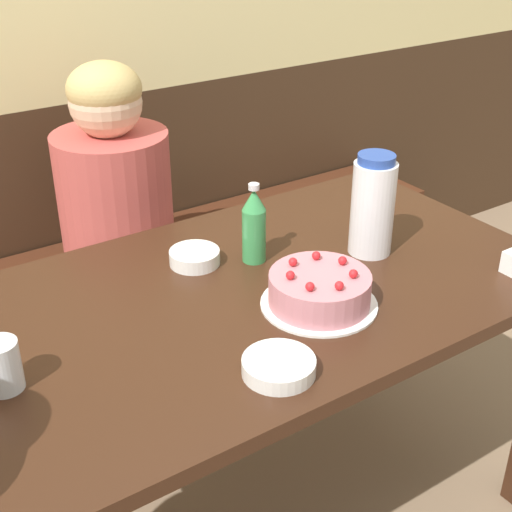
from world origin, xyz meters
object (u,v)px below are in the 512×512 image
bench_seat (127,313)px  bowl_rice_small (279,366)px  soju_bottle (254,225)px  person_teal_shirt (121,253)px  water_pitcher (373,206)px  glass_water_tall (2,366)px  birthday_cake (320,290)px  bowl_soup_white (195,257)px

bench_seat → bowl_rice_small: bowl_rice_small is taller
soju_bottle → bench_seat: bearing=95.0°
soju_bottle → person_teal_shirt: (-0.12, 0.56, -0.29)m
bench_seat → water_pitcher: bearing=-68.5°
glass_water_tall → person_teal_shirt: 0.93m
bench_seat → person_teal_shirt: bearing=-111.7°
soju_bottle → bowl_rice_small: (-0.21, -0.41, -0.08)m
birthday_cake → glass_water_tall: 0.68m
bowl_rice_small → bowl_soup_white: bearing=80.1°
bowl_rice_small → person_teal_shirt: person_teal_shirt is taller
water_pitcher → bowl_soup_white: bearing=154.5°
soju_bottle → bowl_soup_white: (-0.13, 0.07, -0.08)m
bowl_soup_white → bowl_rice_small: bearing=-99.9°
water_pitcher → glass_water_tall: 0.94m
glass_water_tall → soju_bottle: bearing=13.3°
birthday_cake → glass_water_tall: size_ratio=2.58×
birthday_cake → bowl_rice_small: bearing=-145.4°
water_pitcher → person_teal_shirt: 0.85m
bench_seat → birthday_cake: bearing=-86.2°
soju_bottle → glass_water_tall: (-0.67, -0.16, -0.05)m
bench_seat → person_teal_shirt: 0.37m
water_pitcher → bowl_soup_white: (-0.40, 0.19, -0.11)m
bench_seat → birthday_cake: size_ratio=9.48×
water_pitcher → soju_bottle: 0.30m
bowl_rice_small → water_pitcher: bearing=30.2°
bowl_soup_white → glass_water_tall: 0.58m
person_teal_shirt → soju_bottle: bearing=12.4°
water_pitcher → bowl_soup_white: 0.46m
water_pitcher → glass_water_tall: bearing=-178.1°
bench_seat → soju_bottle: bearing=-85.0°
glass_water_tall → water_pitcher: bearing=1.9°
bench_seat → bowl_soup_white: size_ratio=19.95×
soju_bottle → glass_water_tall: 0.68m
water_pitcher → glass_water_tall: size_ratio=2.56×
water_pitcher → birthday_cake: bearing=-153.8°
birthday_cake → bowl_rice_small: 0.27m
bowl_rice_small → person_teal_shirt: (0.09, 0.97, -0.21)m
birthday_cake → bowl_rice_small: size_ratio=1.83×
soju_bottle → glass_water_tall: bearing=-166.7°
birthday_cake → bowl_rice_small: (-0.22, -0.15, -0.02)m
bowl_soup_white → water_pitcher: bearing=-25.5°
birthday_cake → person_teal_shirt: size_ratio=0.23×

